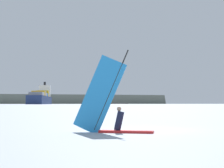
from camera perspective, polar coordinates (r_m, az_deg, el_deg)
ground_plane at (r=21.01m, az=4.46°, el=-6.69°), size 4000.00×4000.00×0.00m
windsurfer at (r=18.75m, az=0.09°, el=-4.08°), size 3.81×1.73×4.13m
cargo_ship at (r=642.64m, az=-10.40°, el=-2.08°), size 32.40×182.02×39.86m
distant_headland at (r=1113.03m, az=-9.63°, el=-2.29°), size 789.37×494.58×22.60m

